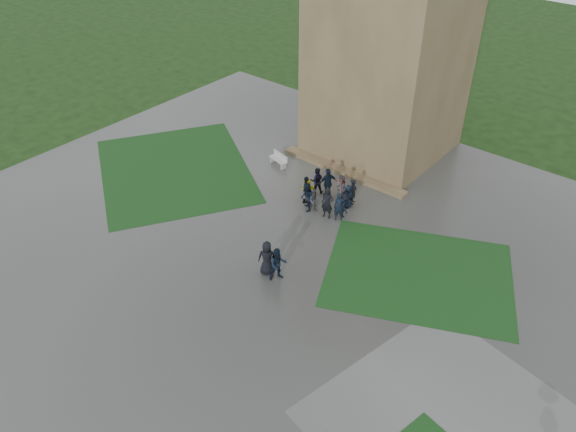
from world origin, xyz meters
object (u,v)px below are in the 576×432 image
Objects in this scene: tower at (394,13)px; pedestrian_mid at (278,264)px; bench at (279,159)px; pedestrian_near at (267,258)px.

tower reaches higher than pedestrian_mid.
bench is 10.54m from pedestrian_near.
pedestrian_mid reaches higher than bench.
pedestrian_mid is 0.69m from pedestrian_near.
bench is 10.95m from pedestrian_mid.
tower is at bearing 47.27° from pedestrian_mid.
bench is at bearing 74.63° from pedestrian_mid.
pedestrian_near is (6.36, -8.39, 0.51)m from bench.
tower is at bearing -116.48° from pedestrian_near.
bench is at bearing -89.44° from pedestrian_near.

